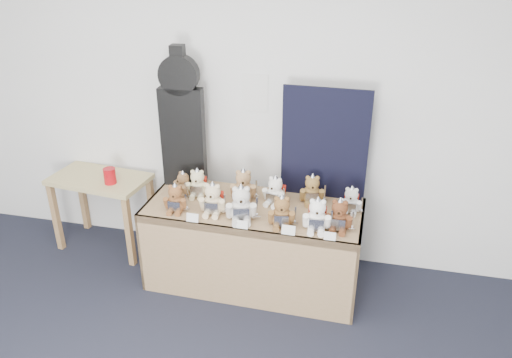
% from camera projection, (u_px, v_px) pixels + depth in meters
% --- Properties ---
extents(room_shell, '(6.00, 6.00, 6.00)m').
position_uv_depth(room_shell, '(255.00, 93.00, 3.92)').
color(room_shell, white).
rests_on(room_shell, floor).
extents(display_table, '(1.67, 0.72, 0.69)m').
position_uv_depth(display_table, '(251.00, 228.00, 3.82)').
color(display_table, olive).
rests_on(display_table, floor).
extents(side_table, '(0.87, 0.55, 0.69)m').
position_uv_depth(side_table, '(101.00, 190.00, 4.34)').
color(side_table, '#9F8756').
rests_on(side_table, floor).
extents(guitar_case, '(0.35, 0.13, 1.14)m').
position_uv_depth(guitar_case, '(182.00, 120.00, 3.93)').
color(guitar_case, black).
rests_on(guitar_case, display_table).
extents(navy_board, '(0.66, 0.04, 0.88)m').
position_uv_depth(navy_board, '(325.00, 144.00, 3.78)').
color(navy_board, black).
rests_on(navy_board, display_table).
extents(red_cup, '(0.10, 0.10, 0.13)m').
position_uv_depth(red_cup, '(110.00, 176.00, 4.15)').
color(red_cup, '#A80B11').
rests_on(red_cup, side_table).
extents(teddy_front_far_left, '(0.20, 0.17, 0.24)m').
position_uv_depth(teddy_front_far_left, '(176.00, 199.00, 3.71)').
color(teddy_front_far_left, brown).
rests_on(teddy_front_far_left, display_table).
extents(teddy_front_left, '(0.23, 0.19, 0.28)m').
position_uv_depth(teddy_front_left, '(213.00, 200.00, 3.68)').
color(teddy_front_left, beige).
rests_on(teddy_front_left, display_table).
extents(teddy_front_centre, '(0.26, 0.23, 0.31)m').
position_uv_depth(teddy_front_centre, '(241.00, 205.00, 3.58)').
color(teddy_front_centre, beige).
rests_on(teddy_front_centre, display_table).
extents(teddy_front_right, '(0.22, 0.19, 0.27)m').
position_uv_depth(teddy_front_right, '(282.00, 213.00, 3.52)').
color(teddy_front_right, brown).
rests_on(teddy_front_right, display_table).
extents(teddy_front_far_right, '(0.23, 0.19, 0.27)m').
position_uv_depth(teddy_front_far_right, '(317.00, 216.00, 3.47)').
color(teddy_front_far_right, white).
rests_on(teddy_front_far_right, display_table).
extents(teddy_front_end, '(0.22, 0.17, 0.27)m').
position_uv_depth(teddy_front_end, '(339.00, 216.00, 3.47)').
color(teddy_front_end, brown).
rests_on(teddy_front_end, display_table).
extents(teddy_back_left, '(0.21, 0.18, 0.26)m').
position_uv_depth(teddy_back_left, '(198.00, 184.00, 3.93)').
color(teddy_back_left, beige).
rests_on(teddy_back_left, display_table).
extents(teddy_back_centre_left, '(0.24, 0.20, 0.28)m').
position_uv_depth(teddy_back_centre_left, '(243.00, 186.00, 3.88)').
color(teddy_back_centre_left, tan).
rests_on(teddy_back_centre_left, display_table).
extents(teddy_back_centre_right, '(0.21, 0.19, 0.26)m').
position_uv_depth(teddy_back_centre_right, '(275.00, 192.00, 3.81)').
color(teddy_back_centre_right, white).
rests_on(teddy_back_centre_right, display_table).
extents(teddy_back_right, '(0.22, 0.19, 0.26)m').
position_uv_depth(teddy_back_right, '(312.00, 191.00, 3.83)').
color(teddy_back_right, olive).
rests_on(teddy_back_right, display_table).
extents(teddy_back_end, '(0.19, 0.16, 0.23)m').
position_uv_depth(teddy_back_end, '(351.00, 201.00, 3.70)').
color(teddy_back_end, white).
rests_on(teddy_back_end, display_table).
extents(teddy_back_far_left, '(0.18, 0.18, 0.22)m').
position_uv_depth(teddy_back_far_left, '(183.00, 185.00, 3.95)').
color(teddy_back_far_left, olive).
rests_on(teddy_back_far_left, display_table).
extents(entry_card_a, '(0.09, 0.02, 0.06)m').
position_uv_depth(entry_card_a, '(192.00, 218.00, 3.59)').
color(entry_card_a, silver).
rests_on(entry_card_a, display_table).
extents(entry_card_b, '(0.08, 0.02, 0.06)m').
position_uv_depth(entry_card_b, '(242.00, 225.00, 3.51)').
color(entry_card_b, silver).
rests_on(entry_card_b, display_table).
extents(entry_card_c, '(0.10, 0.02, 0.07)m').
position_uv_depth(entry_card_c, '(288.00, 230.00, 3.44)').
color(entry_card_c, silver).
rests_on(entry_card_c, display_table).
extents(entry_card_d, '(0.08, 0.02, 0.06)m').
position_uv_depth(entry_card_d, '(330.00, 236.00, 3.38)').
color(entry_card_d, silver).
rests_on(entry_card_d, display_table).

